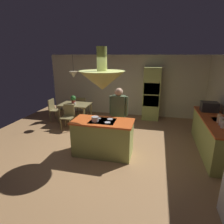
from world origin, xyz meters
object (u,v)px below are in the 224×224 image
(chair_by_back_wall, at_px, (82,106))
(microwave_on_counter, at_px, (209,107))
(dining_table, at_px, (75,106))
(potted_plant_on_table, at_px, (73,99))
(oven_tower, at_px, (152,94))
(canister_flour, at_px, (224,125))
(person_at_island, at_px, (119,113))
(chair_facing_island, at_px, (68,115))
(cooking_pot_on_cooktop, at_px, (95,119))
(kitchen_island, at_px, (103,137))
(cup_on_table, at_px, (75,104))
(chair_at_corner, at_px, (54,109))
(canister_sugar, at_px, (222,121))
(canister_tea, at_px, (219,119))

(chair_by_back_wall, xyz_separation_m, microwave_on_counter, (4.54, -1.20, 0.57))
(dining_table, relative_size, potted_plant_on_table, 3.67)
(dining_table, xyz_separation_m, chair_by_back_wall, (0.00, 0.65, -0.16))
(dining_table, distance_m, chair_by_back_wall, 0.67)
(oven_tower, relative_size, canister_flour, 14.09)
(person_at_island, xyz_separation_m, chair_facing_island, (-1.98, 0.78, -0.46))
(chair_by_back_wall, bearing_deg, cooking_pot_on_cooktop, 118.10)
(kitchen_island, relative_size, cup_on_table, 17.46)
(kitchen_island, bearing_deg, chair_by_back_wall, 121.68)
(kitchen_island, height_order, cooking_pot_on_cooktop, cooking_pot_on_cooktop)
(chair_at_corner, bearing_deg, canister_flour, -109.40)
(chair_at_corner, bearing_deg, oven_tower, -72.96)
(person_at_island, distance_m, chair_by_back_wall, 2.92)
(chair_at_corner, bearing_deg, kitchen_island, -128.62)
(chair_by_back_wall, distance_m, chair_at_corner, 1.14)
(kitchen_island, xyz_separation_m, dining_table, (-1.70, 2.10, 0.19))
(cup_on_table, bearing_deg, microwave_on_counter, -4.28)
(chair_facing_island, bearing_deg, potted_plant_on_table, 97.54)
(chair_at_corner, height_order, canister_sugar, canister_sugar)
(chair_by_back_wall, xyz_separation_m, potted_plant_on_table, (-0.09, -0.61, 0.42))
(dining_table, bearing_deg, chair_facing_island, -90.00)
(cooking_pot_on_cooktop, bearing_deg, chair_by_back_wall, 118.10)
(chair_facing_island, height_order, canister_flour, canister_flour)
(chair_by_back_wall, xyz_separation_m, canister_tea, (4.54, -2.22, 0.54))
(chair_at_corner, bearing_deg, dining_table, -90.00)
(chair_by_back_wall, distance_m, cup_on_table, 0.93)
(person_at_island, xyz_separation_m, potted_plant_on_table, (-2.07, 1.48, -0.04))
(kitchen_island, xyz_separation_m, cup_on_table, (-1.61, 1.88, 0.33))
(microwave_on_counter, relative_size, cooking_pot_on_cooktop, 2.56)
(oven_tower, bearing_deg, cooking_pot_on_cooktop, -110.48)
(kitchen_island, xyz_separation_m, chair_at_corner, (-2.63, 2.10, 0.03))
(oven_tower, bearing_deg, chair_at_corner, -162.96)
(dining_table, xyz_separation_m, person_at_island, (1.98, -1.44, 0.31))
(person_at_island, bearing_deg, microwave_on_counter, 19.13)
(kitchen_island, relative_size, chair_at_corner, 1.81)
(microwave_on_counter, height_order, cooking_pot_on_cooktop, microwave_on_counter)
(canister_tea, bearing_deg, cooking_pot_on_cooktop, -167.51)
(cooking_pot_on_cooktop, bearing_deg, oven_tower, 69.52)
(dining_table, bearing_deg, microwave_on_counter, -6.90)
(oven_tower, xyz_separation_m, cup_on_table, (-2.71, -1.36, -0.24))
(chair_facing_island, xyz_separation_m, canister_tea, (4.54, -0.91, 0.54))
(microwave_on_counter, bearing_deg, chair_by_back_wall, 165.15)
(chair_at_corner, bearing_deg, chair_facing_island, -125.16)
(canister_sugar, height_order, microwave_on_counter, microwave_on_counter)
(person_at_island, relative_size, chair_facing_island, 1.93)
(oven_tower, height_order, microwave_on_counter, oven_tower)
(person_at_island, bearing_deg, oven_tower, 72.33)
(oven_tower, bearing_deg, chair_facing_island, -147.30)
(microwave_on_counter, bearing_deg, kitchen_island, -151.37)
(person_at_island, relative_size, canister_tea, 7.69)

